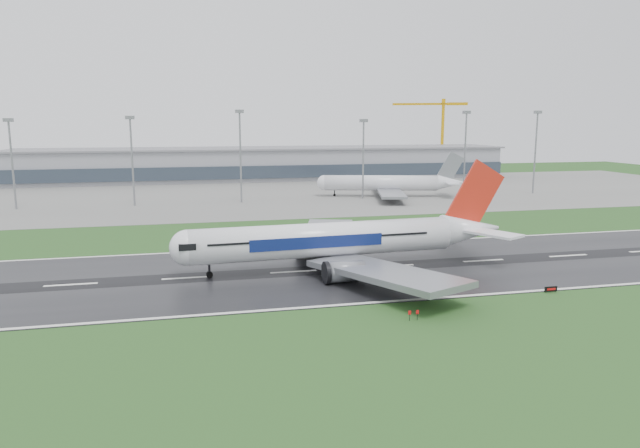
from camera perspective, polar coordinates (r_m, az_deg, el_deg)
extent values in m
plane|color=#1E4519|center=(116.37, 7.13, -4.17)|extent=(520.00, 520.00, 0.00)
cube|color=black|center=(116.35, 7.13, -4.15)|extent=(400.00, 45.00, 0.10)
cube|color=slate|center=(235.84, -3.33, 3.11)|extent=(400.00, 130.00, 0.08)
cube|color=gray|center=(294.20, -5.32, 5.92)|extent=(240.00, 36.00, 15.00)
cylinder|color=gray|center=(213.61, -28.09, 5.06)|extent=(0.64, 0.64, 28.44)
cylinder|color=gray|center=(207.07, -18.04, 5.74)|extent=(0.64, 0.64, 29.28)
cylinder|color=gray|center=(207.05, -7.85, 6.44)|extent=(0.64, 0.64, 31.47)
cylinder|color=gray|center=(215.99, 4.29, 6.23)|extent=(0.64, 0.64, 28.31)
cylinder|color=gray|center=(231.38, 14.11, 6.60)|extent=(0.64, 0.64, 31.46)
cylinder|color=gray|center=(246.72, 20.48, 6.49)|extent=(0.64, 0.64, 31.63)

